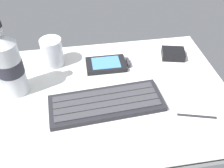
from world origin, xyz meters
The scene contains 7 objects.
ground_plane centered at (0.00, -0.23, -0.99)cm, with size 64.00×48.00×2.80cm.
keyboard centered at (-2.20, -4.52, 0.81)cm, with size 29.66×12.87×1.70cm.
handheld_device centered at (0.66, 11.50, 0.73)cm, with size 12.83×7.67×1.50cm.
juice_cup centered at (-15.61, 15.52, 3.91)cm, with size 6.40×6.40×8.50cm.
water_bottle centered at (-25.42, 4.79, 9.01)cm, with size 6.73×6.73×20.80cm.
charger_block centered at (21.75, 12.98, 1.20)cm, with size 7.00×5.60×2.40cm, color black.
stylus_pen centered at (19.30, -11.82, 0.35)cm, with size 0.70×0.70×9.50cm, color #26262B.
Camera 1 is at (-7.85, -48.57, 47.59)cm, focal length 40.31 mm.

